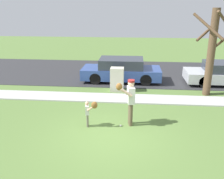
# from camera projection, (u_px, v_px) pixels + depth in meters

# --- Properties ---
(ground_plane) EXTENTS (48.00, 48.00, 0.00)m
(ground_plane) POSITION_uv_depth(u_px,v_px,m) (118.00, 100.00, 11.83)
(ground_plane) COLOR #567538
(sidewalk_strip) EXTENTS (36.00, 1.20, 0.06)m
(sidewalk_strip) POSITION_uv_depth(u_px,v_px,m) (118.00, 98.00, 11.91)
(sidewalk_strip) COLOR #B2B2AD
(sidewalk_strip) RESTS_ON ground
(road_surface) EXTENTS (36.00, 6.80, 0.02)m
(road_surface) POSITION_uv_depth(u_px,v_px,m) (123.00, 72.00, 16.63)
(road_surface) COLOR #2D2D30
(road_surface) RESTS_ON ground
(person_adult) EXTENTS (0.68, 0.73, 1.73)m
(person_adult) POSITION_uv_depth(u_px,v_px,m) (130.00, 97.00, 9.00)
(person_adult) COLOR brown
(person_adult) RESTS_ON ground
(person_child) EXTENTS (0.49, 0.35, 1.02)m
(person_child) POSITION_uv_depth(u_px,v_px,m) (89.00, 110.00, 8.97)
(person_child) COLOR #6B6656
(person_child) RESTS_ON ground
(baseball) EXTENTS (0.07, 0.07, 0.07)m
(baseball) POSITION_uv_depth(u_px,v_px,m) (121.00, 126.00, 9.18)
(baseball) COLOR white
(baseball) RESTS_ON ground
(utility_cabinet) EXTENTS (0.68, 0.54, 1.23)m
(utility_cabinet) POSITION_uv_depth(u_px,v_px,m) (117.00, 79.00, 12.83)
(utility_cabinet) COLOR beige
(utility_cabinet) RESTS_ON ground
(street_tree_near) EXTENTS (1.84, 1.88, 4.12)m
(street_tree_near) POSITION_uv_depth(u_px,v_px,m) (212.00, 50.00, 11.77)
(street_tree_near) COLOR brown
(street_tree_near) RESTS_ON ground
(parked_wagon_blue) EXTENTS (4.50, 1.80, 1.33)m
(parked_wagon_blue) POSITION_uv_depth(u_px,v_px,m) (121.00, 70.00, 14.49)
(parked_wagon_blue) COLOR #2D478C
(parked_wagon_blue) RESTS_ON road_surface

